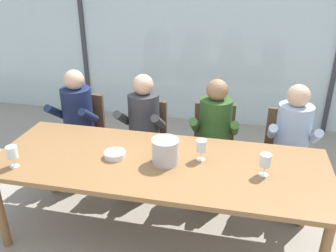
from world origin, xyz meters
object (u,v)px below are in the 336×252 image
Objects in this scene: person_charcoal_jacket at (142,125)px; ice_bucket_primary at (165,151)px; person_olive_shirt at (214,132)px; chair_right_of_center at (286,147)px; chair_near_curtain at (83,127)px; chair_left_of_center at (145,136)px; wine_glass_near_bucket at (201,147)px; person_pale_blue_shirt at (292,139)px; wine_glass_by_left_taster at (12,153)px; dining_table at (159,168)px; person_navy_polo at (75,119)px; tasting_bowl at (115,155)px; wine_glass_center_pour at (265,161)px; chair_center at (213,140)px.

person_charcoal_jacket is 5.48× the size of ice_bucket_primary.
person_charcoal_jacket is at bearing 178.71° from person_olive_shirt.
chair_near_curtain is at bearing -177.68° from chair_right_of_center.
chair_left_of_center is 1.11m from wine_glass_near_bucket.
person_pale_blue_shirt is 2.43m from wine_glass_by_left_taster.
dining_table is at bearing -141.70° from person_pale_blue_shirt.
chair_right_of_center is at bearing 47.94° from wine_glass_near_bucket.
wine_glass_near_bucket is (-0.05, -0.67, 0.19)m from person_olive_shirt.
person_olive_shirt is at bearing 64.26° from dining_table.
person_pale_blue_shirt is at bearing 40.89° from wine_glass_near_bucket.
wine_glass_by_left_taster is at bearing -86.41° from person_navy_polo.
tasting_bowl is 0.78m from wine_glass_by_left_taster.
dining_table is 0.83m from wine_glass_center_pour.
wine_glass_by_left_taster and wine_glass_near_bucket have the same top height.
person_pale_blue_shirt is at bearing 28.22° from tasting_bowl.
wine_glass_by_left_taster is 1.90m from wine_glass_center_pour.
dining_table is 0.97m from chair_left_of_center.
wine_glass_by_left_taster is 1.00× the size of wine_glass_center_pour.
chair_center is at bearing 41.19° from wine_glass_by_left_taster.
chair_left_of_center is 5.05× the size of tasting_bowl.
person_pale_blue_shirt reaches higher than chair_left_of_center.
chair_near_curtain is 2.17m from wine_glass_center_pour.
chair_left_of_center is at bearing 115.58° from ice_bucket_primary.
person_olive_shirt is 0.86m from ice_bucket_primary.
chair_near_curtain is 0.73m from chair_left_of_center.
wine_glass_near_bucket is at bearing -24.91° from chair_near_curtain.
person_charcoal_jacket is 1.43m from wine_glass_center_pour.
dining_table is at bearing -163.19° from wine_glass_near_bucket.
chair_right_of_center is 0.73× the size of person_olive_shirt.
dining_table is 2.23× the size of person_navy_polo.
chair_near_curtain is 0.73× the size of person_charcoal_jacket.
person_charcoal_jacket reaches higher than chair_center.
person_pale_blue_shirt is at bearing 1.19° from chair_near_curtain.
chair_near_curtain is 1.00× the size of chair_left_of_center.
person_navy_polo is 1.00× the size of person_olive_shirt.
person_olive_shirt is 0.70m from wine_glass_near_bucket.
wine_glass_near_bucket is at bearing 9.38° from tasting_bowl.
chair_center is at bearing 115.96° from wine_glass_center_pour.
person_olive_shirt is at bearing 68.06° from ice_bucket_primary.
person_navy_polo is at bearing 146.17° from ice_bucket_primary.
chair_center is 0.73m from chair_right_of_center.
wine_glass_near_bucket is (1.43, -0.67, 0.19)m from person_navy_polo.
person_olive_shirt is at bearing 119.10° from wine_glass_center_pour.
tasting_bowl is at bearing -170.62° from wine_glass_near_bucket.
tasting_bowl is (-0.71, -0.94, 0.27)m from chair_center.
person_charcoal_jacket reaches higher than wine_glass_center_pour.
tasting_bowl is at bearing -134.32° from person_olive_shirt.
wine_glass_center_pour is (-0.27, -0.96, 0.36)m from chair_right_of_center.
chair_right_of_center is 1.43m from ice_bucket_primary.
chair_left_of_center is at bearing -175.65° from chair_right_of_center.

